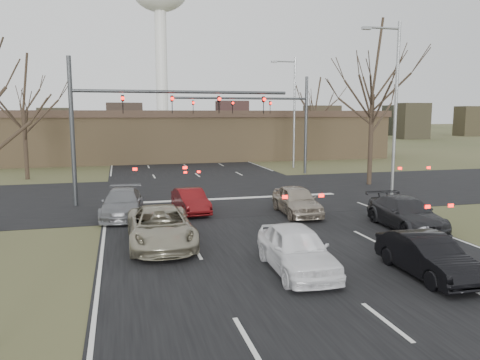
% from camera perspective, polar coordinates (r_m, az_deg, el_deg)
% --- Properties ---
extents(ground, '(360.00, 360.00, 0.00)m').
position_cam_1_polar(ground, '(15.62, 9.50, -10.71)').
color(ground, '#3C4424').
rests_on(ground, ground).
extents(road_main, '(14.00, 300.00, 0.02)m').
position_cam_1_polar(road_main, '(73.90, -9.77, 4.13)').
color(road_main, black).
rests_on(road_main, ground).
extents(road_cross, '(200.00, 14.00, 0.02)m').
position_cam_1_polar(road_cross, '(29.55, -2.38, -1.62)').
color(road_cross, black).
rests_on(road_cross, ground).
extents(building, '(42.40, 10.40, 5.30)m').
position_cam_1_polar(building, '(52.16, -5.59, 5.51)').
color(building, brown).
rests_on(building, ground).
extents(water_tower, '(15.00, 15.00, 44.50)m').
position_cam_1_polar(water_tower, '(137.44, -9.74, 20.82)').
color(water_tower, silver).
rests_on(water_tower, ground).
extents(mast_arm_near, '(12.12, 0.24, 8.00)m').
position_cam_1_polar(mast_arm_near, '(26.49, -12.75, 8.06)').
color(mast_arm_near, '#383A3D').
rests_on(mast_arm_near, ground).
extents(mast_arm_far, '(11.12, 0.24, 8.00)m').
position_cam_1_polar(mast_arm_far, '(38.49, 4.15, 8.12)').
color(mast_arm_far, '#383A3D').
rests_on(mast_arm_far, ground).
extents(streetlight_right_near, '(2.34, 0.25, 10.00)m').
position_cam_1_polar(streetlight_right_near, '(27.82, 18.16, 8.91)').
color(streetlight_right_near, gray).
rests_on(streetlight_right_near, ground).
extents(streetlight_right_far, '(2.34, 0.25, 10.00)m').
position_cam_1_polar(streetlight_right_far, '(43.32, 6.43, 8.84)').
color(streetlight_right_far, gray).
rests_on(streetlight_right_far, ground).
extents(tree_right_near, '(6.90, 6.90, 11.50)m').
position_cam_1_polar(tree_right_near, '(34.30, 16.02, 14.33)').
color(tree_right_near, black).
rests_on(tree_right_near, ground).
extents(tree_left_far, '(5.70, 5.70, 9.50)m').
position_cam_1_polar(tree_left_far, '(39.16, -25.10, 10.79)').
color(tree_left_far, black).
rests_on(tree_left_far, ground).
extents(tree_right_far, '(5.40, 5.40, 9.00)m').
position_cam_1_polar(tree_right_far, '(52.90, 9.15, 10.13)').
color(tree_right_far, black).
rests_on(tree_right_far, ground).
extents(car_silver_suv, '(2.43, 5.23, 1.45)m').
position_cam_1_polar(car_silver_suv, '(18.17, -9.65, -5.64)').
color(car_silver_suv, gray).
rests_on(car_silver_suv, ground).
extents(car_white_sedan, '(1.93, 4.44, 1.49)m').
position_cam_1_polar(car_white_sedan, '(15.13, 6.92, -8.32)').
color(car_white_sedan, white).
rests_on(car_white_sedan, ground).
extents(car_black_hatch, '(1.47, 3.99, 1.31)m').
position_cam_1_polar(car_black_hatch, '(15.73, 21.85, -8.56)').
color(car_black_hatch, black).
rests_on(car_black_hatch, ground).
extents(car_charcoal_sedan, '(2.25, 4.85, 1.37)m').
position_cam_1_polar(car_charcoal_sedan, '(21.66, 19.59, -3.88)').
color(car_charcoal_sedan, black).
rests_on(car_charcoal_sedan, ground).
extents(car_grey_ahead, '(2.32, 4.80, 1.35)m').
position_cam_1_polar(car_grey_ahead, '(23.51, -14.15, -2.76)').
color(car_grey_ahead, slate).
rests_on(car_grey_ahead, ground).
extents(car_red_ahead, '(1.64, 3.78, 1.21)m').
position_cam_1_polar(car_red_ahead, '(23.90, -6.04, -2.55)').
color(car_red_ahead, '#560C0E').
rests_on(car_red_ahead, ground).
extents(car_silver_ahead, '(1.93, 4.30, 1.44)m').
position_cam_1_polar(car_silver_ahead, '(23.46, 6.94, -2.48)').
color(car_silver_ahead, '#9F9280').
rests_on(car_silver_ahead, ground).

